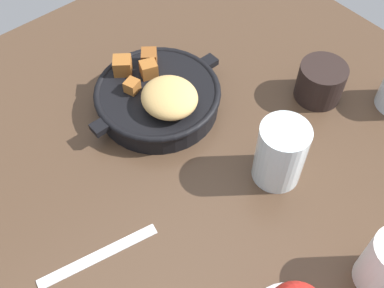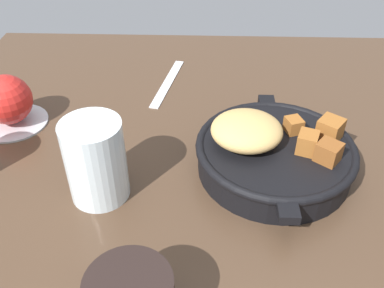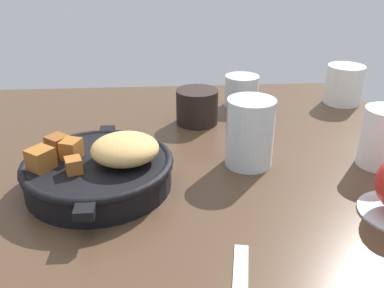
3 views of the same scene
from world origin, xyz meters
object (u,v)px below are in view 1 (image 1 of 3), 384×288
at_px(cast_iron_skillet, 159,96).
at_px(butter_knife, 99,256).
at_px(coffee_mug_dark, 320,82).
at_px(water_glass_tall, 280,153).

relative_size(cast_iron_skillet, butter_knife, 1.47).
bearing_deg(coffee_mug_dark, cast_iron_skillet, -34.00).
height_order(cast_iron_skillet, coffee_mug_dark, cast_iron_skillet).
relative_size(butter_knife, water_glass_tall, 1.61).
height_order(butter_knife, coffee_mug_dark, coffee_mug_dark).
bearing_deg(water_glass_tall, butter_knife, -12.49).
relative_size(water_glass_tall, coffee_mug_dark, 1.33).
distance_m(butter_knife, coffee_mug_dark, 0.47).
bearing_deg(cast_iron_skillet, butter_knife, 34.67).
bearing_deg(coffee_mug_dark, butter_knife, 0.51).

